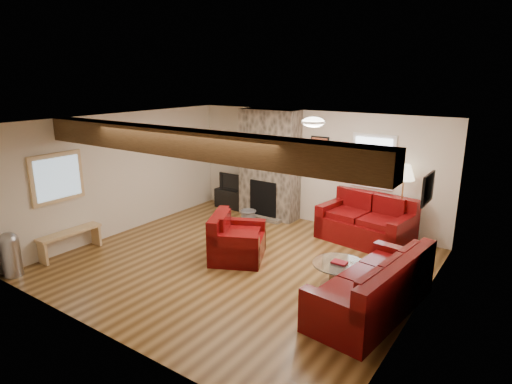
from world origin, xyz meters
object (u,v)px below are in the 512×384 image
(loveseat, at_px, (366,219))
(tv_cabinet, at_px, (234,199))
(armchair_red, at_px, (238,237))
(television, at_px, (233,182))
(sofa_three, at_px, (372,283))
(floor_lamp, at_px, (404,177))
(coffee_table, at_px, (339,275))

(loveseat, relative_size, tv_cabinet, 1.87)
(armchair_red, bearing_deg, television, 12.86)
(loveseat, bearing_deg, tv_cabinet, -176.32)
(sofa_three, bearing_deg, floor_lamp, -164.18)
(sofa_three, xyz_separation_m, television, (-4.56, 2.77, 0.25))
(armchair_red, height_order, television, television)
(sofa_three, height_order, loveseat, loveseat)
(coffee_table, bearing_deg, armchair_red, -179.73)
(coffee_table, distance_m, television, 4.59)
(loveseat, distance_m, floor_lamp, 1.11)
(television, bearing_deg, armchair_red, -51.06)
(sofa_three, distance_m, armchair_red, 2.66)
(sofa_three, bearing_deg, television, -114.41)
(armchair_red, xyz_separation_m, coffee_table, (1.97, 0.01, -0.21))
(sofa_three, height_order, coffee_table, sofa_three)
(television, relative_size, floor_lamp, 0.46)
(loveseat, bearing_deg, armchair_red, -119.00)
(loveseat, relative_size, floor_lamp, 1.10)
(coffee_table, distance_m, floor_lamp, 2.62)
(sofa_three, relative_size, armchair_red, 2.16)
(sofa_three, bearing_deg, tv_cabinet, -114.41)
(loveseat, xyz_separation_m, armchair_red, (-1.61, -2.09, -0.05))
(armchair_red, distance_m, television, 3.08)
(tv_cabinet, xyz_separation_m, floor_lamp, (4.13, -0.05, 1.13))
(loveseat, relative_size, armchair_red, 1.71)
(television, bearing_deg, sofa_three, -31.27)
(coffee_table, relative_size, tv_cabinet, 0.89)
(floor_lamp, bearing_deg, loveseat, -157.12)
(tv_cabinet, relative_size, floor_lamp, 0.59)
(sofa_three, bearing_deg, loveseat, -150.60)
(sofa_three, xyz_separation_m, loveseat, (-1.03, 2.47, 0.04))
(loveseat, xyz_separation_m, television, (-3.54, 0.30, 0.21))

